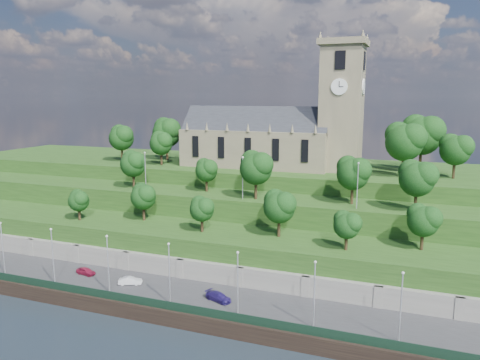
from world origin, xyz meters
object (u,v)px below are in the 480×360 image
at_px(church, 278,132).
at_px(car_left, 86,271).
at_px(car_middle, 130,281).
at_px(car_right, 218,297).

bearing_deg(church, car_left, -117.84).
bearing_deg(car_middle, car_left, 62.23).
distance_m(church, car_middle, 46.07).
relative_size(church, car_middle, 11.02).
xyz_separation_m(car_left, car_right, (23.74, -1.47, 0.01)).
xyz_separation_m(car_middle, car_right, (14.83, -0.58, 0.01)).
height_order(church, car_left, church).
xyz_separation_m(church, car_left, (-20.58, -38.96, -19.95)).
bearing_deg(car_middle, car_right, -114.31).
distance_m(car_left, car_middle, 8.96).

